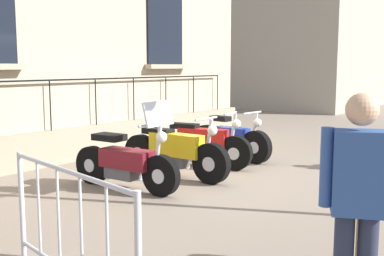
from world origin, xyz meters
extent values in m
plane|color=gray|center=(0.00, 0.00, 0.00)|extent=(60.00, 60.00, 0.00)
cube|color=tan|center=(-3.00, 0.00, 3.08)|extent=(0.60, 10.45, 6.15)
cube|color=gray|center=(-2.62, 0.00, 0.33)|extent=(0.20, 10.45, 0.67)
cube|color=black|center=(-2.68, 2.30, 2.84)|extent=(0.06, 1.24, 1.88)
cube|color=tan|center=(-2.60, 2.30, 1.86)|extent=(0.24, 1.44, 0.10)
cube|color=black|center=(-2.58, 0.00, 1.61)|extent=(0.03, 8.78, 0.03)
cylinder|color=black|center=(-2.58, -1.10, 1.14)|extent=(0.02, 0.02, 0.94)
cylinder|color=black|center=(-2.58, 0.00, 1.14)|extent=(0.02, 0.02, 0.94)
cylinder|color=black|center=(-2.58, 1.10, 1.14)|extent=(0.02, 0.02, 0.94)
cylinder|color=black|center=(-2.58, 2.20, 1.14)|extent=(0.02, 0.02, 0.94)
cylinder|color=black|center=(-2.58, 3.29, 1.14)|extent=(0.02, 0.02, 0.94)
cylinder|color=black|center=(-2.58, 4.39, 1.14)|extent=(0.02, 0.02, 0.94)
cylinder|color=black|center=(0.44, -1.43, 0.30)|extent=(0.61, 0.18, 0.60)
cylinder|color=silver|center=(0.44, -1.43, 0.30)|extent=(0.22, 0.17, 0.21)
cylinder|color=black|center=(-0.92, -1.54, 0.30)|extent=(0.61, 0.18, 0.60)
cylinder|color=silver|center=(-0.92, -1.54, 0.30)|extent=(0.22, 0.17, 0.21)
cube|color=maroon|center=(-0.19, -1.48, 0.48)|extent=(0.89, 0.40, 0.28)
cube|color=#4C4C51|center=(-0.29, -1.49, 0.27)|extent=(0.54, 0.31, 0.21)
cube|color=black|center=(-0.54, -1.51, 0.78)|extent=(0.51, 0.34, 0.10)
cylinder|color=silver|center=(0.39, -1.43, 0.67)|extent=(0.16, 0.07, 0.75)
cylinder|color=silver|center=(0.34, -1.44, 1.04)|extent=(0.10, 0.73, 0.04)
sphere|color=white|center=(0.46, -1.43, 0.86)|extent=(0.16, 0.16, 0.16)
cylinder|color=silver|center=(-0.47, -1.32, 0.17)|extent=(0.78, 0.14, 0.08)
cube|color=silver|center=(0.40, -1.43, 1.19)|extent=(0.17, 0.60, 0.36)
cylinder|color=black|center=(0.60, -0.40, 0.33)|extent=(0.66, 0.16, 0.66)
cylinder|color=silver|center=(0.60, -0.40, 0.33)|extent=(0.23, 0.17, 0.23)
cylinder|color=black|center=(-0.92, -0.42, 0.33)|extent=(0.66, 0.16, 0.66)
cylinder|color=silver|center=(-0.92, -0.42, 0.33)|extent=(0.23, 0.17, 0.23)
cube|color=gold|center=(-0.11, -0.41, 0.56)|extent=(1.00, 0.28, 0.38)
cube|color=#4C4C51|center=(-0.21, -0.41, 0.30)|extent=(0.60, 0.22, 0.23)
cube|color=black|center=(-0.51, -0.42, 0.75)|extent=(0.56, 0.25, 0.10)
cylinder|color=silver|center=(0.55, -0.40, 0.68)|extent=(0.16, 0.06, 0.72)
cylinder|color=silver|center=(0.50, -0.40, 1.04)|extent=(0.04, 0.58, 0.04)
sphere|color=white|center=(0.62, -0.40, 0.86)|extent=(0.16, 0.16, 0.16)
cylinder|color=silver|center=(-0.41, -0.27, 0.18)|extent=(0.89, 0.09, 0.08)
cylinder|color=black|center=(0.38, 0.65, 0.32)|extent=(0.65, 0.26, 0.63)
cylinder|color=silver|center=(0.38, 0.65, 0.32)|extent=(0.25, 0.20, 0.22)
cylinder|color=black|center=(-0.98, 0.40, 0.32)|extent=(0.65, 0.26, 0.63)
cylinder|color=silver|center=(-0.98, 0.40, 0.32)|extent=(0.25, 0.20, 0.22)
cube|color=red|center=(-0.25, 0.54, 0.54)|extent=(0.98, 0.42, 0.36)
cube|color=#4C4C51|center=(-0.35, 0.52, 0.28)|extent=(0.60, 0.30, 0.22)
cube|color=black|center=(-0.63, 0.47, 0.75)|extent=(0.56, 0.32, 0.10)
cylinder|color=silver|center=(0.33, 0.65, 0.67)|extent=(0.17, 0.09, 0.72)
cylinder|color=silver|center=(0.28, 0.64, 1.03)|extent=(0.14, 0.55, 0.04)
sphere|color=white|center=(0.40, 0.66, 0.85)|extent=(0.16, 0.16, 0.16)
cylinder|color=silver|center=(-0.56, 0.62, 0.17)|extent=(0.85, 0.23, 0.08)
cylinder|color=black|center=(0.38, 1.40, 0.32)|extent=(0.65, 0.21, 0.64)
cylinder|color=silver|center=(0.38, 1.40, 0.32)|extent=(0.24, 0.19, 0.22)
cylinder|color=black|center=(-0.89, 1.52, 0.32)|extent=(0.65, 0.21, 0.64)
cylinder|color=silver|center=(-0.89, 1.52, 0.32)|extent=(0.24, 0.19, 0.22)
cube|color=#1E389E|center=(-0.20, 1.46, 0.51)|extent=(0.75, 0.31, 0.29)
cube|color=#4C4C51|center=(-0.30, 1.46, 0.29)|extent=(0.45, 0.24, 0.22)
cube|color=black|center=(-0.51, 1.48, 0.81)|extent=(0.43, 0.26, 0.10)
cylinder|color=silver|center=(0.33, 1.41, 0.65)|extent=(0.16, 0.07, 0.67)
cylinder|color=silver|center=(0.28, 1.41, 0.98)|extent=(0.08, 0.55, 0.04)
sphere|color=white|center=(0.40, 1.40, 0.80)|extent=(0.16, 0.16, 0.16)
cylinder|color=silver|center=(-0.42, 1.61, 0.18)|extent=(0.66, 0.14, 0.08)
cylinder|color=#B7B7BF|center=(0.82, -3.90, 0.53)|extent=(0.05, 0.05, 1.05)
cylinder|color=#B7B7BF|center=(1.76, -4.06, 1.02)|extent=(1.88, 0.36, 0.04)
cylinder|color=#B7B7BF|center=(1.20, -3.97, 0.60)|extent=(0.02, 0.02, 0.87)
cylinder|color=#B7B7BF|center=(1.57, -4.03, 0.60)|extent=(0.02, 0.02, 0.87)
cylinder|color=#B7B7BF|center=(1.95, -4.10, 0.60)|extent=(0.02, 0.02, 0.87)
cylinder|color=#B7B7BF|center=(2.32, -4.16, 0.60)|extent=(0.02, 0.02, 0.87)
cylinder|color=brown|center=(3.57, -2.17, 0.47)|extent=(0.17, 0.17, 0.95)
sphere|color=brown|center=(3.57, -2.17, 0.98)|extent=(0.15, 0.15, 0.15)
cube|color=#2D4C8C|center=(3.80, -3.17, 1.13)|extent=(0.42, 0.35, 0.59)
sphere|color=tan|center=(3.80, -3.17, 1.57)|extent=(0.23, 0.23, 0.23)
cylinder|color=#2D4C8C|center=(3.60, -3.26, 1.16)|extent=(0.09, 0.09, 0.56)
cube|color=#9E9384|center=(-4.44, 14.61, 4.89)|extent=(5.48, 7.13, 9.77)
camera|label=1|loc=(4.82, -6.39, 1.86)|focal=43.96mm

